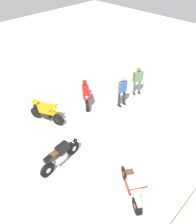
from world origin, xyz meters
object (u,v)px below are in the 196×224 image
Objects in this scene: motorcycle_cream_vintage at (131,185)px; motorcycle_orange_sportbike at (47,111)px; motorcycle_red_sportbike at (86,94)px; person_in_blue_shirt at (122,89)px; person_in_green_shirt at (138,79)px; motorcycle_black_cruiser at (60,155)px.

motorcycle_orange_sportbike is (-0.29, -5.58, 0.11)m from motorcycle_cream_vintage.
motorcycle_red_sportbike and motorcycle_orange_sportbike have the same top height.
person_in_blue_shirt is (-1.28, 1.50, 0.43)m from motorcycle_red_sportbike.
motorcycle_red_sportbike is 0.98× the size of person_in_green_shirt.
motorcycle_red_sportbike is 0.94× the size of person_in_blue_shirt.
motorcycle_cream_vintage is 3.05m from motorcycle_black_cruiser.
motorcycle_red_sportbike is 2.02m from person_in_blue_shirt.
person_in_blue_shirt reaches higher than motorcycle_cream_vintage.
motorcycle_red_sportbike is at bearing 65.37° from motorcycle_orange_sportbike.
motorcycle_orange_sportbike is (2.41, -0.31, 0.00)m from motorcycle_red_sportbike.
motorcycle_cream_vintage is 0.96× the size of person_in_blue_shirt.
motorcycle_orange_sportbike is (-1.24, -2.68, 0.07)m from motorcycle_black_cruiser.
motorcycle_red_sportbike is at bearing -173.17° from motorcycle_cream_vintage.
motorcycle_cream_vintage is at bearing 10.70° from motorcycle_red_sportbike.
motorcycle_cream_vintage is 0.89× the size of motorcycle_orange_sportbike.
person_in_green_shirt is (-5.50, -3.87, 0.48)m from motorcycle_cream_vintage.
motorcycle_orange_sportbike is 1.13× the size of person_in_green_shirt.
motorcycle_red_sportbike reaches higher than motorcycle_cream_vintage.
motorcycle_cream_vintage is 0.82× the size of motorcycle_black_cruiser.
person_in_green_shirt is at bearing 2.60° from motorcycle_black_cruiser.
motorcycle_red_sportbike is (-3.65, -2.37, 0.07)m from motorcycle_black_cruiser.
motorcycle_black_cruiser is 1.09× the size of motorcycle_orange_sportbike.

